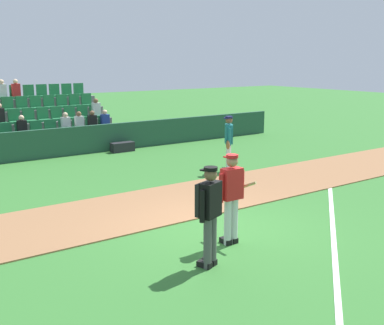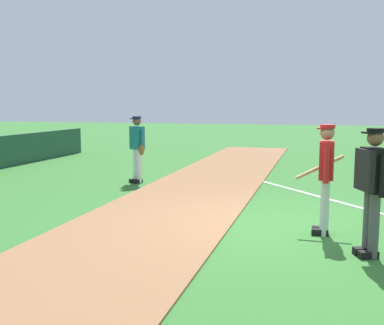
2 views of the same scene
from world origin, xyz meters
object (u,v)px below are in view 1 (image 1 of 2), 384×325
(umpire_home_plate, at_px, (209,211))
(equipment_bag, at_px, (123,147))
(batter_red_jersey, at_px, (232,195))
(runner_teal_jersey, at_px, (229,142))

(umpire_home_plate, distance_m, equipment_bag, 10.81)
(umpire_home_plate, bearing_deg, batter_red_jersey, 31.18)
(runner_teal_jersey, bearing_deg, equipment_bag, 104.57)
(equipment_bag, bearing_deg, batter_red_jersey, -104.57)
(equipment_bag, bearing_deg, runner_teal_jersey, -75.43)
(batter_red_jersey, xyz_separation_m, runner_teal_jersey, (3.77, 4.74, -0.01))
(batter_red_jersey, distance_m, equipment_bag, 9.98)
(umpire_home_plate, xyz_separation_m, runner_teal_jersey, (4.74, 5.32, -0.04))
(runner_teal_jersey, bearing_deg, umpire_home_plate, -131.69)
(umpire_home_plate, bearing_deg, equipment_bag, 71.24)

